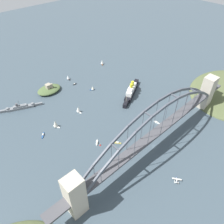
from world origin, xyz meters
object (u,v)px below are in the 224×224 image
at_px(small_boat_1, 55,124).
at_px(small_boat_8, 93,88).
at_px(naval_cruiser, 20,107).
at_px(small_boat_3, 117,143).
at_px(small_boat_7, 75,84).
at_px(small_boat_5, 157,122).
at_px(small_boat_4, 102,62).
at_px(fort_island_mid_harbor, 49,89).
at_px(small_boat_0, 97,143).
at_px(ocean_liner, 131,91).
at_px(small_boat_2, 78,109).
at_px(harbor_arch_bridge, 157,131).
at_px(seaplane_taxiing_near_bridge, 177,180).
at_px(channel_marker_buoy, 100,145).
at_px(small_boat_6, 43,135).
at_px(small_boat_9, 68,77).

height_order(small_boat_1, small_boat_8, small_boat_1).
xyz_separation_m(naval_cruiser, small_boat_1, (19.36, -71.81, 3.07)).
xyz_separation_m(small_boat_3, small_boat_7, (39.29, 150.30, 0.02)).
bearing_deg(small_boat_5, small_boat_4, 73.14).
height_order(fort_island_mid_harbor, small_boat_1, fort_island_mid_harbor).
height_order(small_boat_0, small_boat_7, small_boat_0).
bearing_deg(small_boat_7, naval_cruiser, 179.03).
relative_size(ocean_liner, small_boat_1, 5.64).
relative_size(naval_cruiser, small_boat_2, 5.28).
xyz_separation_m(small_boat_0, small_boat_7, (58.70, 132.51, -0.13)).
xyz_separation_m(harbor_arch_bridge, seaplane_taxiing_near_bridge, (-21.03, -48.70, -26.48)).
relative_size(small_boat_1, channel_marker_buoy, 4.64).
distance_m(harbor_arch_bridge, small_boat_1, 139.07).
xyz_separation_m(small_boat_2, small_boat_4, (124.18, 88.78, -0.65)).
height_order(seaplane_taxiing_near_bridge, small_boat_7, seaplane_taxiing_near_bridge).
relative_size(small_boat_7, channel_marker_buoy, 2.82).
bearing_deg(small_boat_1, small_boat_6, -173.10).
bearing_deg(small_boat_3, small_boat_0, 137.50).
distance_m(harbor_arch_bridge, small_boat_6, 150.57).
bearing_deg(naval_cruiser, small_boat_5, -51.51).
height_order(naval_cruiser, small_boat_4, naval_cruiser).
distance_m(small_boat_2, small_boat_9, 97.04).
distance_m(small_boat_7, small_boat_9, 22.46).
height_order(small_boat_8, channel_marker_buoy, small_boat_8).
height_order(ocean_liner, small_boat_4, ocean_liner).
xyz_separation_m(fort_island_mid_harbor, channel_marker_buoy, (-13.83, -150.22, -3.08)).
bearing_deg(small_boat_9, small_boat_2, -115.01).
bearing_deg(small_boat_9, small_boat_0, -111.28).
bearing_deg(channel_marker_buoy, ocean_liner, 24.31).
xyz_separation_m(fort_island_mid_harbor, small_boat_0, (-14.62, -144.35, -3.32)).
height_order(naval_cruiser, small_boat_7, naval_cruiser).
bearing_deg(small_boat_3, small_boat_8, 65.53).
bearing_deg(channel_marker_buoy, harbor_arch_bridge, -44.00).
height_order(small_boat_3, channel_marker_buoy, channel_marker_buoy).
height_order(ocean_liner, small_boat_2, ocean_liner).
bearing_deg(fort_island_mid_harbor, small_boat_6, -125.13).
relative_size(fort_island_mid_harbor, small_boat_2, 3.42).
height_order(small_boat_4, small_boat_8, small_boat_4).
distance_m(ocean_liner, seaplane_taxiing_near_bridge, 167.48).
height_order(harbor_arch_bridge, seaplane_taxiing_near_bridge, harbor_arch_bridge).
distance_m(harbor_arch_bridge, small_boat_0, 78.49).
bearing_deg(small_boat_6, naval_cruiser, 88.07).
xyz_separation_m(naval_cruiser, small_boat_2, (61.56, -67.54, 2.65)).
bearing_deg(small_boat_1, small_boat_3, -62.12).
height_order(ocean_liner, small_boat_7, ocean_liner).
relative_size(small_boat_0, small_boat_8, 0.99).
bearing_deg(channel_marker_buoy, small_boat_5, -14.95).
relative_size(harbor_arch_bridge, small_boat_2, 25.76).
distance_m(small_boat_5, small_boat_9, 185.67).
relative_size(small_boat_2, channel_marker_buoy, 4.29).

